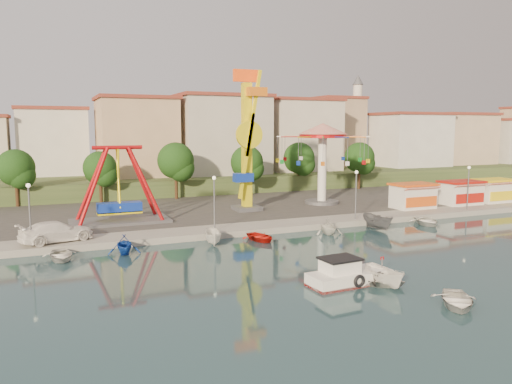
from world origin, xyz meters
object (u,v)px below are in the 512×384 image
pirate_ship_ride (119,186)px  van (56,232)px  wave_swinger (323,145)px  skiff (384,277)px  rowboat_a (380,280)px  cabin_motorboat (347,276)px  kamikaze_tower (248,143)px

pirate_ship_ride → van: 9.89m
wave_swinger → skiff: bearing=-113.3°
pirate_ship_ride → rowboat_a: 29.81m
skiff → wave_swinger: bearing=63.9°
skiff → van: 27.78m
rowboat_a → skiff: bearing=-123.0°
cabin_motorboat → rowboat_a: size_ratio=1.81×
skiff → kamikaze_tower: bearing=83.2°
wave_swinger → cabin_motorboat: bearing=-117.5°
rowboat_a → skiff: skiff is taller
pirate_ship_ride → wave_swinger: (26.11, 3.15, 3.80)m
kamikaze_tower → pirate_ship_ride: bearing=-173.5°
wave_swinger → van: bearing=-162.5°
skiff → pirate_ship_ride: bearing=113.4°
cabin_motorboat → van: 25.43m
kamikaze_tower → van: 24.29m
cabin_motorboat → kamikaze_tower: bearing=77.8°
rowboat_a → cabin_motorboat: bearing=103.5°
kamikaze_tower → wave_swinger: (10.91, 1.42, -0.41)m
kamikaze_tower → rowboat_a: (-2.08, -28.20, -8.27)m
cabin_motorboat → skiff: bearing=-40.3°
pirate_ship_ride → kamikaze_tower: (15.20, 1.73, 4.21)m
kamikaze_tower → wave_swinger: bearing=7.4°
pirate_ship_ride → wave_swinger: size_ratio=0.86×
cabin_motorboat → rowboat_a: 2.14m
pirate_ship_ride → van: bearing=-131.8°
wave_swinger → van: size_ratio=1.88×
kamikaze_tower → cabin_motorboat: 28.57m
cabin_motorboat → skiff: 2.40m
pirate_ship_ride → cabin_motorboat: size_ratio=1.70×
pirate_ship_ride → rowboat_a: pirate_ship_ride is taller
pirate_ship_ride → kamikaze_tower: bearing=6.5°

